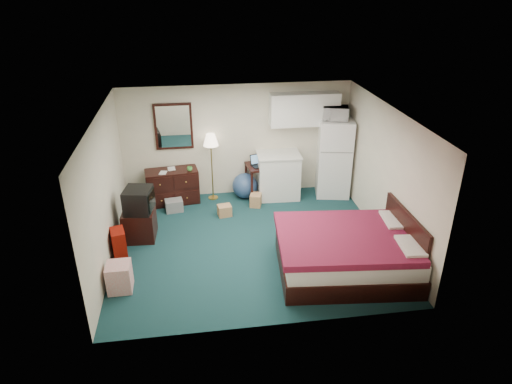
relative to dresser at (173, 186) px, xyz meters
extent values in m
cube|color=#0E353B|center=(1.47, -1.95, -0.38)|extent=(5.00, 4.50, 0.01)
cube|color=beige|center=(1.47, -1.95, 2.12)|extent=(5.00, 4.50, 0.01)
cube|color=beige|center=(1.47, 0.30, 0.87)|extent=(5.00, 0.01, 2.50)
cube|color=beige|center=(1.47, -4.20, 0.87)|extent=(5.00, 0.01, 2.50)
cube|color=beige|center=(-1.03, -1.95, 0.87)|extent=(0.01, 4.50, 2.50)
cube|color=beige|center=(3.97, -1.95, 0.87)|extent=(0.01, 4.50, 2.50)
sphere|color=navy|center=(1.60, 0.01, -0.10)|extent=(0.70, 0.70, 0.57)
imported|color=white|center=(3.54, -0.09, 1.56)|extent=(0.58, 0.41, 0.36)
imported|color=olive|center=(-0.24, -0.12, 0.48)|extent=(0.15, 0.04, 0.20)
imported|color=olive|center=(-0.07, 0.05, 0.49)|extent=(0.16, 0.04, 0.21)
imported|color=green|center=(0.40, -0.09, 0.44)|extent=(0.14, 0.13, 0.12)
camera|label=1|loc=(0.50, -9.21, 4.21)|focal=32.00mm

